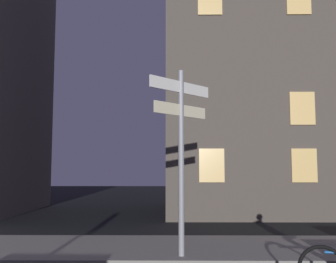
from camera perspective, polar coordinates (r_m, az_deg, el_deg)
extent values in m
cube|color=gray|center=(9.14, -2.05, -17.00)|extent=(40.00, 2.79, 0.14)
cylinder|color=gray|center=(7.95, 1.96, -4.42)|extent=(0.12, 0.12, 3.80)
cube|color=white|center=(8.13, 1.93, 6.58)|extent=(1.26, 1.26, 0.24)
cube|color=beige|center=(8.04, 1.94, 3.16)|extent=(1.10, 1.10, 0.24)
cube|color=#4C443D|center=(18.90, 15.36, 12.49)|extent=(9.88, 7.10, 15.33)
cube|color=#F2C672|center=(13.86, 6.49, -5.01)|extent=(0.90, 0.06, 1.20)
cube|color=#F2C672|center=(14.57, 19.52, -4.75)|extent=(0.90, 0.06, 1.20)
cube|color=#F2C672|center=(14.73, 19.26, 3.26)|extent=(0.90, 0.06, 1.20)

